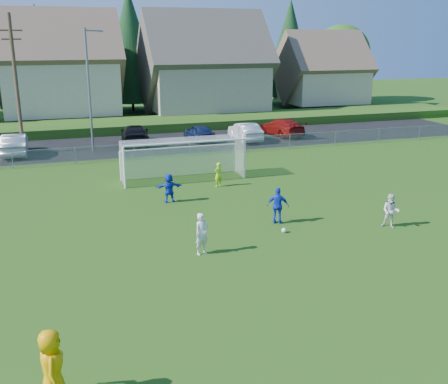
% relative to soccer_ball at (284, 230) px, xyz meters
% --- Properties ---
extents(ground, '(160.00, 160.00, 0.00)m').
position_rel_soccer_ball_xyz_m(ground, '(-2.01, -5.61, -0.11)').
color(ground, '#193D0C').
rests_on(ground, ground).
extents(asphalt_lot, '(60.00, 60.00, 0.00)m').
position_rel_soccer_ball_xyz_m(asphalt_lot, '(-2.01, 21.89, -0.10)').
color(asphalt_lot, black).
rests_on(asphalt_lot, ground).
extents(grass_embankment, '(70.00, 6.00, 0.80)m').
position_rel_soccer_ball_xyz_m(grass_embankment, '(-2.01, 29.39, 0.29)').
color(grass_embankment, '#1E420F').
rests_on(grass_embankment, ground).
extents(soccer_ball, '(0.22, 0.22, 0.22)m').
position_rel_soccer_ball_xyz_m(soccer_ball, '(0.00, 0.00, 0.00)').
color(soccer_ball, white).
rests_on(soccer_ball, ground).
extents(referee, '(0.64, 0.96, 1.93)m').
position_rel_soccer_ball_xyz_m(referee, '(-9.87, -8.61, 0.86)').
color(referee, '#E69C04').
rests_on(referee, ground).
extents(player_white_a, '(0.73, 0.61, 1.70)m').
position_rel_soccer_ball_xyz_m(player_white_a, '(-4.10, -1.12, 0.74)').
color(player_white_a, silver).
rests_on(player_white_a, ground).
extents(player_white_b, '(0.96, 0.96, 1.57)m').
position_rel_soccer_ball_xyz_m(player_white_b, '(4.85, -0.89, 0.67)').
color(player_white_b, silver).
rests_on(player_white_b, ground).
extents(player_blue_a, '(1.08, 0.85, 1.72)m').
position_rel_soccer_ball_xyz_m(player_blue_a, '(0.23, 1.22, 0.75)').
color(player_blue_a, '#1431BF').
rests_on(player_blue_a, ground).
extents(player_blue_b, '(1.44, 0.52, 1.54)m').
position_rel_soccer_ball_xyz_m(player_blue_b, '(-3.83, 6.03, 0.66)').
color(player_blue_b, '#1431BF').
rests_on(player_blue_b, ground).
extents(goalkeeper, '(0.61, 0.50, 1.42)m').
position_rel_soccer_ball_xyz_m(goalkeeper, '(-0.46, 8.10, 0.60)').
color(goalkeeper, '#A7E51B').
rests_on(goalkeeper, ground).
extents(car_b, '(1.71, 4.83, 1.59)m').
position_rel_soccer_ball_xyz_m(car_b, '(-12.03, 20.90, 0.68)').
color(car_b, '#B8B8B8').
rests_on(car_b, ground).
extents(car_d, '(2.90, 5.62, 1.56)m').
position_rel_soccer_ball_xyz_m(car_d, '(-3.03, 22.15, 0.67)').
color(car_d, black).
rests_on(car_d, ground).
extents(car_e, '(2.04, 4.19, 1.38)m').
position_rel_soccer_ball_xyz_m(car_e, '(2.31, 21.96, 0.58)').
color(car_e, '#142046').
rests_on(car_e, ground).
extents(car_f, '(1.63, 4.59, 1.51)m').
position_rel_soccer_ball_xyz_m(car_f, '(5.98, 20.83, 0.64)').
color(car_f, silver).
rests_on(car_f, ground).
extents(car_g, '(2.75, 5.41, 1.50)m').
position_rel_soccer_ball_xyz_m(car_g, '(9.89, 22.02, 0.64)').
color(car_g, maroon).
rests_on(car_g, ground).
extents(soccer_goal, '(7.42, 1.90, 2.50)m').
position_rel_soccer_ball_xyz_m(soccer_goal, '(-2.01, 10.44, 1.52)').
color(soccer_goal, white).
rests_on(soccer_goal, ground).
extents(chainlink_fence, '(52.06, 0.06, 1.20)m').
position_rel_soccer_ball_xyz_m(chainlink_fence, '(-2.01, 16.39, 0.52)').
color(chainlink_fence, gray).
rests_on(chainlink_fence, ground).
extents(streetlight, '(1.38, 0.18, 9.00)m').
position_rel_soccer_ball_xyz_m(streetlight, '(-6.46, 20.39, 4.73)').
color(streetlight, slate).
rests_on(streetlight, ground).
extents(utility_pole, '(1.60, 0.26, 10.00)m').
position_rel_soccer_ball_xyz_m(utility_pole, '(-11.51, 21.39, 5.04)').
color(utility_pole, '#473321').
rests_on(utility_pole, ground).
extents(houses_row, '(53.90, 11.45, 13.27)m').
position_rel_soccer_ball_xyz_m(houses_row, '(-0.04, 36.85, 7.22)').
color(houses_row, tan).
rests_on(houses_row, ground).
extents(tree_row, '(65.98, 12.36, 13.80)m').
position_rel_soccer_ball_xyz_m(tree_row, '(-0.97, 43.12, 6.80)').
color(tree_row, '#382616').
rests_on(tree_row, ground).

